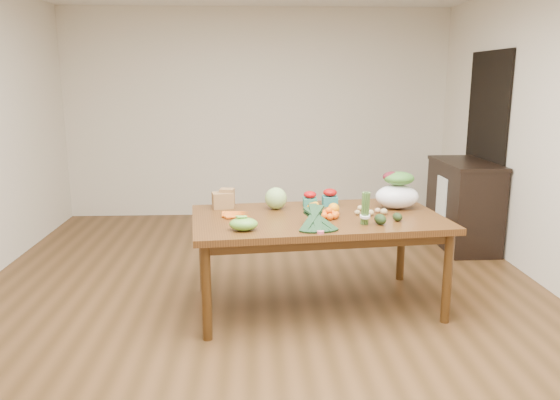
{
  "coord_description": "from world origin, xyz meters",
  "views": [
    {
      "loc": [
        -0.07,
        -4.24,
        1.8
      ],
      "look_at": [
        0.15,
        0.0,
        0.86
      ],
      "focal_mm": 35.0,
      "sensor_mm": 36.0,
      "label": 1
    }
  ],
  "objects_px": {
    "dining_table": "(317,261)",
    "mandarin_cluster": "(329,212)",
    "asparagus_bundle": "(365,208)",
    "cabbage": "(276,198)",
    "cabinet": "(463,204)",
    "kale_bunch": "(317,219)",
    "paper_bag": "(223,199)",
    "salad_bag": "(397,192)"
  },
  "relations": [
    {
      "from": "dining_table",
      "to": "mandarin_cluster",
      "type": "height_order",
      "value": "mandarin_cluster"
    },
    {
      "from": "asparagus_bundle",
      "to": "mandarin_cluster",
      "type": "bearing_deg",
      "value": 130.22
    },
    {
      "from": "dining_table",
      "to": "cabbage",
      "type": "distance_m",
      "value": 0.62
    },
    {
      "from": "cabinet",
      "to": "mandarin_cluster",
      "type": "xyz_separation_m",
      "value": [
        -1.7,
        -1.59,
        0.32
      ]
    },
    {
      "from": "cabinet",
      "to": "cabbage",
      "type": "distance_m",
      "value": 2.49
    },
    {
      "from": "cabbage",
      "to": "mandarin_cluster",
      "type": "relative_size",
      "value": 1.0
    },
    {
      "from": "cabinet",
      "to": "kale_bunch",
      "type": "relative_size",
      "value": 2.55
    },
    {
      "from": "cabbage",
      "to": "mandarin_cluster",
      "type": "bearing_deg",
      "value": -37.81
    },
    {
      "from": "paper_bag",
      "to": "mandarin_cluster",
      "type": "relative_size",
      "value": 1.25
    },
    {
      "from": "cabbage",
      "to": "paper_bag",
      "type": "bearing_deg",
      "value": 172.47
    },
    {
      "from": "asparagus_bundle",
      "to": "paper_bag",
      "type": "bearing_deg",
      "value": 144.9
    },
    {
      "from": "paper_bag",
      "to": "cabbage",
      "type": "bearing_deg",
      "value": -7.53
    },
    {
      "from": "cabinet",
      "to": "salad_bag",
      "type": "xyz_separation_m",
      "value": [
        -1.1,
        -1.31,
        0.42
      ]
    },
    {
      "from": "cabbage",
      "to": "dining_table",
      "type": "bearing_deg",
      "value": -38.71
    },
    {
      "from": "cabinet",
      "to": "salad_bag",
      "type": "height_order",
      "value": "salad_bag"
    },
    {
      "from": "kale_bunch",
      "to": "asparagus_bundle",
      "type": "height_order",
      "value": "asparagus_bundle"
    },
    {
      "from": "salad_bag",
      "to": "mandarin_cluster",
      "type": "bearing_deg",
      "value": -155.15
    },
    {
      "from": "dining_table",
      "to": "asparagus_bundle",
      "type": "height_order",
      "value": "asparagus_bundle"
    },
    {
      "from": "salad_bag",
      "to": "dining_table",
      "type": "bearing_deg",
      "value": -161.68
    },
    {
      "from": "paper_bag",
      "to": "cabinet",
      "type": "bearing_deg",
      "value": 25.78
    },
    {
      "from": "dining_table",
      "to": "paper_bag",
      "type": "distance_m",
      "value": 0.94
    },
    {
      "from": "kale_bunch",
      "to": "cabbage",
      "type": "bearing_deg",
      "value": 106.05
    },
    {
      "from": "cabinet",
      "to": "mandarin_cluster",
      "type": "bearing_deg",
      "value": -136.92
    },
    {
      "from": "cabinet",
      "to": "mandarin_cluster",
      "type": "height_order",
      "value": "cabinet"
    },
    {
      "from": "cabinet",
      "to": "salad_bag",
      "type": "distance_m",
      "value": 1.76
    },
    {
      "from": "mandarin_cluster",
      "to": "dining_table",
      "type": "bearing_deg",
      "value": 146.01
    },
    {
      "from": "paper_bag",
      "to": "mandarin_cluster",
      "type": "xyz_separation_m",
      "value": [
        0.84,
        -0.37,
        -0.04
      ]
    },
    {
      "from": "salad_bag",
      "to": "asparagus_bundle",
      "type": "bearing_deg",
      "value": -126.12
    },
    {
      "from": "cabinet",
      "to": "paper_bag",
      "type": "relative_size",
      "value": 4.52
    },
    {
      "from": "cabinet",
      "to": "asparagus_bundle",
      "type": "distance_m",
      "value": 2.37
    },
    {
      "from": "mandarin_cluster",
      "to": "asparagus_bundle",
      "type": "distance_m",
      "value": 0.34
    },
    {
      "from": "paper_bag",
      "to": "mandarin_cluster",
      "type": "height_order",
      "value": "paper_bag"
    },
    {
      "from": "cabbage",
      "to": "salad_bag",
      "type": "height_order",
      "value": "salad_bag"
    },
    {
      "from": "paper_bag",
      "to": "asparagus_bundle",
      "type": "height_order",
      "value": "asparagus_bundle"
    },
    {
      "from": "asparagus_bundle",
      "to": "salad_bag",
      "type": "height_order",
      "value": "salad_bag"
    },
    {
      "from": "cabinet",
      "to": "asparagus_bundle",
      "type": "bearing_deg",
      "value": -128.87
    },
    {
      "from": "paper_bag",
      "to": "kale_bunch",
      "type": "height_order",
      "value": "same"
    },
    {
      "from": "mandarin_cluster",
      "to": "asparagus_bundle",
      "type": "relative_size",
      "value": 0.72
    },
    {
      "from": "cabbage",
      "to": "mandarin_cluster",
      "type": "xyz_separation_m",
      "value": [
        0.4,
        -0.31,
        -0.05
      ]
    },
    {
      "from": "paper_bag",
      "to": "salad_bag",
      "type": "distance_m",
      "value": 1.45
    },
    {
      "from": "paper_bag",
      "to": "kale_bunch",
      "type": "relative_size",
      "value": 0.56
    },
    {
      "from": "dining_table",
      "to": "cabbage",
      "type": "xyz_separation_m",
      "value": [
        -0.32,
        0.25,
        0.47
      ]
    }
  ]
}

